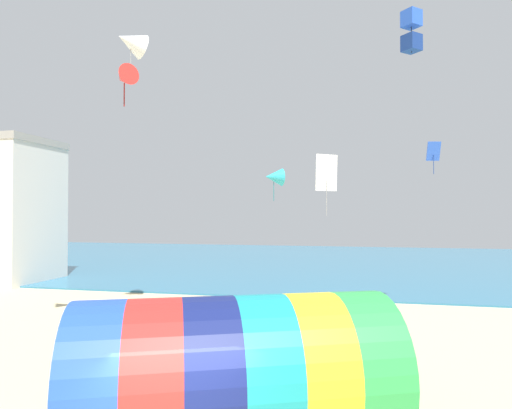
{
  "coord_description": "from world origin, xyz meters",
  "views": [
    {
      "loc": [
        2.79,
        -6.58,
        4.86
      ],
      "look_at": [
        0.34,
        4.47,
        5.07
      ],
      "focal_mm": 32.0,
      "sensor_mm": 36.0,
      "label": 1
    }
  ],
  "objects_px": {
    "giant_inflatable_tube": "(236,374)",
    "kite_white_delta": "(131,42)",
    "kite_red_delta": "(124,77)",
    "kite_cyan_delta": "(274,177)",
    "kite_blue_diamond": "(434,152)",
    "kite_handler": "(409,383)",
    "kite_blue_box": "(411,31)",
    "kite_white_diamond": "(326,173)"
  },
  "relations": [
    {
      "from": "kite_white_delta",
      "to": "kite_red_delta",
      "type": "distance_m",
      "value": 9.73
    },
    {
      "from": "kite_handler",
      "to": "kite_cyan_delta",
      "type": "height_order",
      "value": "kite_cyan_delta"
    },
    {
      "from": "kite_handler",
      "to": "kite_blue_diamond",
      "type": "relative_size",
      "value": 1.06
    },
    {
      "from": "kite_white_delta",
      "to": "kite_handler",
      "type": "bearing_deg",
      "value": -32.44
    },
    {
      "from": "kite_blue_diamond",
      "to": "kite_white_diamond",
      "type": "relative_size",
      "value": 0.55
    },
    {
      "from": "kite_red_delta",
      "to": "kite_blue_diamond",
      "type": "relative_size",
      "value": 0.65
    },
    {
      "from": "kite_red_delta",
      "to": "kite_white_diamond",
      "type": "relative_size",
      "value": 0.36
    },
    {
      "from": "kite_handler",
      "to": "kite_red_delta",
      "type": "bearing_deg",
      "value": -172.08
    },
    {
      "from": "giant_inflatable_tube",
      "to": "kite_white_diamond",
      "type": "distance_m",
      "value": 13.36
    },
    {
      "from": "giant_inflatable_tube",
      "to": "kite_white_delta",
      "type": "distance_m",
      "value": 15.93
    },
    {
      "from": "kite_red_delta",
      "to": "kite_white_diamond",
      "type": "height_order",
      "value": "kite_red_delta"
    },
    {
      "from": "kite_red_delta",
      "to": "kite_white_diamond",
      "type": "xyz_separation_m",
      "value": [
        4.31,
        10.97,
        -1.56
      ]
    },
    {
      "from": "kite_blue_diamond",
      "to": "kite_handler",
      "type": "bearing_deg",
      "value": -101.53
    },
    {
      "from": "kite_handler",
      "to": "kite_red_delta",
      "type": "distance_m",
      "value": 10.14
    },
    {
      "from": "kite_blue_diamond",
      "to": "kite_cyan_delta",
      "type": "bearing_deg",
      "value": -157.98
    },
    {
      "from": "kite_blue_box",
      "to": "kite_blue_diamond",
      "type": "bearing_deg",
      "value": 76.06
    },
    {
      "from": "kite_white_delta",
      "to": "kite_blue_box",
      "type": "height_order",
      "value": "kite_white_delta"
    },
    {
      "from": "kite_white_diamond",
      "to": "kite_cyan_delta",
      "type": "bearing_deg",
      "value": -162.11
    },
    {
      "from": "kite_blue_box",
      "to": "kite_cyan_delta",
      "type": "xyz_separation_m",
      "value": [
        -5.56,
        4.42,
        -4.54
      ]
    },
    {
      "from": "kite_blue_box",
      "to": "kite_cyan_delta",
      "type": "bearing_deg",
      "value": 141.55
    },
    {
      "from": "kite_handler",
      "to": "kite_cyan_delta",
      "type": "bearing_deg",
      "value": 117.9
    },
    {
      "from": "kite_red_delta",
      "to": "kite_cyan_delta",
      "type": "bearing_deg",
      "value": 79.15
    },
    {
      "from": "kite_cyan_delta",
      "to": "kite_handler",
      "type": "bearing_deg",
      "value": -62.1
    },
    {
      "from": "giant_inflatable_tube",
      "to": "kite_white_delta",
      "type": "bearing_deg",
      "value": 128.35
    },
    {
      "from": "giant_inflatable_tube",
      "to": "kite_red_delta",
      "type": "bearing_deg",
      "value": 157.98
    },
    {
      "from": "kite_white_diamond",
      "to": "kite_blue_box",
      "type": "bearing_deg",
      "value": -58.18
    },
    {
      "from": "giant_inflatable_tube",
      "to": "kite_blue_box",
      "type": "height_order",
      "value": "kite_blue_box"
    },
    {
      "from": "giant_inflatable_tube",
      "to": "kite_blue_box",
      "type": "bearing_deg",
      "value": 59.07
    },
    {
      "from": "kite_handler",
      "to": "kite_blue_diamond",
      "type": "height_order",
      "value": "kite_blue_diamond"
    },
    {
      "from": "kite_handler",
      "to": "kite_white_diamond",
      "type": "height_order",
      "value": "kite_white_diamond"
    },
    {
      "from": "kite_white_delta",
      "to": "kite_blue_box",
      "type": "distance_m",
      "value": 11.78
    },
    {
      "from": "kite_blue_box",
      "to": "kite_blue_diamond",
      "type": "xyz_separation_m",
      "value": [
        1.84,
        7.41,
        -3.2
      ]
    },
    {
      "from": "giant_inflatable_tube",
      "to": "kite_red_delta",
      "type": "height_order",
      "value": "kite_red_delta"
    },
    {
      "from": "kite_white_delta",
      "to": "kite_blue_box",
      "type": "bearing_deg",
      "value": -10.15
    },
    {
      "from": "kite_handler",
      "to": "kite_blue_diamond",
      "type": "distance_m",
      "value": 14.33
    },
    {
      "from": "giant_inflatable_tube",
      "to": "kite_white_diamond",
      "type": "xyz_separation_m",
      "value": [
        1.05,
        12.29,
        5.12
      ]
    },
    {
      "from": "kite_cyan_delta",
      "to": "kite_white_delta",
      "type": "bearing_deg",
      "value": -158.44
    },
    {
      "from": "kite_handler",
      "to": "kite_white_delta",
      "type": "xyz_separation_m",
      "value": [
        -10.86,
        6.9,
        11.53
      ]
    },
    {
      "from": "kite_blue_box",
      "to": "kite_white_diamond",
      "type": "distance_m",
      "value": 7.49
    },
    {
      "from": "kite_handler",
      "to": "kite_cyan_delta",
      "type": "distance_m",
      "value": 11.91
    },
    {
      "from": "kite_white_delta",
      "to": "kite_cyan_delta",
      "type": "distance_m",
      "value": 8.69
    },
    {
      "from": "kite_handler",
      "to": "kite_blue_diamond",
      "type": "xyz_separation_m",
      "value": [
        2.5,
        12.25,
        7.0
      ]
    }
  ]
}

